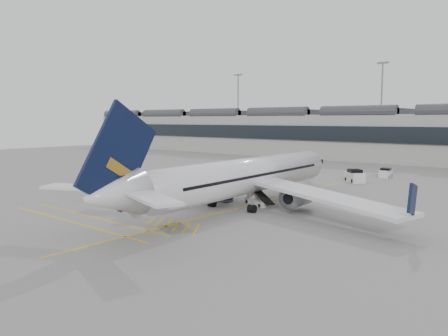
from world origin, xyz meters
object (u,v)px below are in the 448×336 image
Objects in this scene: ramp_agent_b at (205,195)px; baggage_cart_a at (224,193)px; ramp_agent_a at (217,192)px; pushback_tug at (160,188)px; belt_loader at (258,200)px; airliner_main at (242,177)px.

baggage_cart_a is at bearing -147.07° from ramp_agent_b.
baggage_cart_a is 1.82m from ramp_agent_a.
ramp_agent_b is 0.54× the size of pushback_tug.
belt_loader reaches higher than ramp_agent_b.
baggage_cart_a is 2.34m from ramp_agent_b.
pushback_tug is at bearing 174.92° from airliner_main.
belt_loader is 2.48× the size of ramp_agent_a.
ramp_agent_a is at bearing -100.98° from ramp_agent_b.
ramp_agent_a is at bearing 161.37° from baggage_cart_a.
baggage_cart_a reaches higher than ramp_agent_b.
belt_loader is at bearing -13.21° from ramp_agent_a.
airliner_main is at bearing -87.73° from belt_loader.
belt_loader reaches higher than pushback_tug.
baggage_cart_a is at bearing 17.43° from pushback_tug.
ramp_agent_a is (-5.32, 1.86, -2.42)m from airliner_main.
ramp_agent_b is at bearing -101.97° from ramp_agent_a.
baggage_cart_a is (-3.60, 1.29, -2.34)m from airliner_main.
pushback_tug is (-14.22, 0.48, -2.64)m from airliner_main.
airliner_main is 5.77m from ramp_agent_b.
ramp_agent_a is 2.30m from ramp_agent_b.
belt_loader is at bearing -171.35° from ramp_agent_b.
airliner_main is at bearing -34.78° from ramp_agent_a.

